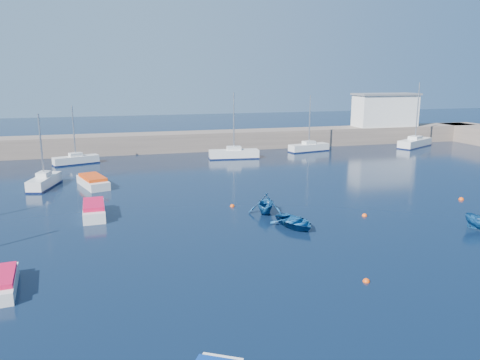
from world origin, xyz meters
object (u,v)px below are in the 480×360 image
object	(u,v)px
harbor_office	(385,111)
motorboat_2	(93,181)
sailboat_5	(76,160)
dinghy_left	(266,203)
motorboat_0	(1,283)
sailboat_6	(234,154)
motorboat_1	(94,210)
sailboat_3	(44,181)
sailboat_8	(415,143)
sailboat_7	(309,147)
dinghy_center	(295,222)

from	to	relation	value
harbor_office	motorboat_2	bearing A→B (deg)	-155.80
sailboat_5	dinghy_left	distance (m)	30.58
harbor_office	motorboat_0	bearing A→B (deg)	-138.73
sailboat_6	motorboat_1	world-z (taller)	sailboat_6
motorboat_0	motorboat_2	distance (m)	22.95
sailboat_3	motorboat_0	distance (m)	23.54
motorboat_0	motorboat_2	bearing A→B (deg)	74.36
harbor_office	motorboat_0	world-z (taller)	harbor_office
sailboat_8	motorboat_1	world-z (taller)	sailboat_8
harbor_office	sailboat_8	bearing A→B (deg)	-74.15
sailboat_3	sailboat_6	xyz separation A→B (m)	(21.97, 10.82, 0.02)
sailboat_5	motorboat_0	size ratio (longest dim) A/B	1.69
sailboat_5	sailboat_7	distance (m)	31.73
sailboat_6	motorboat_1	distance (m)	27.94
sailboat_8	motorboat_0	size ratio (longest dim) A/B	2.29
sailboat_6	dinghy_center	bearing A→B (deg)	179.90
sailboat_7	sailboat_8	xyz separation A→B (m)	(17.38, -0.35, 0.07)
sailboat_6	dinghy_center	xyz separation A→B (m)	(-3.01, -28.78, -0.25)
sailboat_6	dinghy_left	distance (m)	25.24
sailboat_5	motorboat_2	distance (m)	13.16
motorboat_1	dinghy_left	world-z (taller)	dinghy_left
motorboat_2	sailboat_8	bearing A→B (deg)	-0.69
motorboat_1	dinghy_left	xyz separation A→B (m)	(13.10, -2.78, 0.28)
harbor_office	sailboat_5	distance (m)	48.14
motorboat_0	dinghy_left	xyz separation A→B (m)	(17.30, 9.42, 0.38)
motorboat_1	dinghy_center	world-z (taller)	motorboat_1
harbor_office	sailboat_6	bearing A→B (deg)	-162.85
dinghy_left	sailboat_6	bearing A→B (deg)	104.28
sailboat_7	dinghy_left	world-z (taller)	sailboat_7
harbor_office	sailboat_6	xyz separation A→B (m)	(-27.58, -8.51, -4.46)
motorboat_1	motorboat_2	bearing A→B (deg)	90.00
sailboat_6	dinghy_left	bearing A→B (deg)	176.89
sailboat_7	sailboat_5	bearing A→B (deg)	81.11
dinghy_left	sailboat_3	bearing A→B (deg)	165.20
sailboat_3	sailboat_8	size ratio (longest dim) A/B	0.74
sailboat_7	sailboat_3	bearing A→B (deg)	100.14
sailboat_6	sailboat_8	world-z (taller)	sailboat_8
sailboat_7	motorboat_2	world-z (taller)	sailboat_7
dinghy_center	sailboat_6	bearing A→B (deg)	69.36
harbor_office	dinghy_left	xyz separation A→B (m)	(-31.52, -33.44, -4.29)
motorboat_2	harbor_office	bearing A→B (deg)	6.57
motorboat_1	sailboat_8	bearing A→B (deg)	25.95
motorboat_1	motorboat_2	size ratio (longest dim) A/B	0.84
motorboat_0	dinghy_center	xyz separation A→B (m)	(18.23, 5.56, -0.05)
sailboat_3	motorboat_0	size ratio (longest dim) A/B	1.70
sailboat_6	sailboat_7	size ratio (longest dim) A/B	1.08
motorboat_2	dinghy_center	size ratio (longest dim) A/B	1.50
sailboat_6	sailboat_8	xyz separation A→B (m)	(29.28, 2.51, 0.02)
sailboat_5	motorboat_1	bearing A→B (deg)	166.95
sailboat_7	dinghy_center	xyz separation A→B (m)	(-14.91, -31.65, -0.21)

